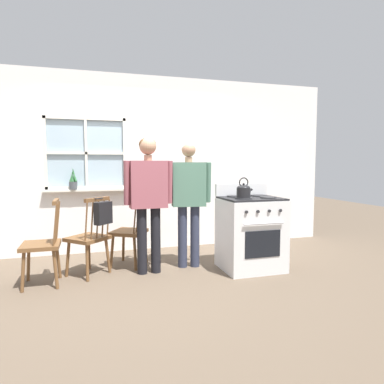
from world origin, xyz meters
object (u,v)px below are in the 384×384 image
(stove, at_px, (251,232))
(kettle, at_px, (244,191))
(chair_by_window, at_px, (89,239))
(person_teen_center, at_px, (189,193))
(potted_plant, at_px, (73,181))
(person_elderly_left, at_px, (148,191))
(handbag, at_px, (103,212))
(chair_center_cluster, at_px, (130,232))
(chair_near_wall, at_px, (43,245))

(stove, distance_m, kettle, 0.59)
(chair_by_window, height_order, person_teen_center, person_teen_center)
(chair_by_window, relative_size, person_teen_center, 0.59)
(person_teen_center, height_order, potted_plant, person_teen_center)
(person_elderly_left, distance_m, person_teen_center, 0.56)
(person_elderly_left, distance_m, kettle, 1.16)
(person_teen_center, bearing_deg, potted_plant, 152.32)
(kettle, bearing_deg, person_teen_center, 141.78)
(person_teen_center, distance_m, potted_plant, 1.79)
(person_elderly_left, bearing_deg, stove, -10.79)
(chair_by_window, distance_m, handbag, 0.41)
(chair_center_cluster, height_order, person_teen_center, person_teen_center)
(chair_center_cluster, xyz_separation_m, stove, (1.46, -0.58, 0.03))
(chair_near_wall, xyz_separation_m, kettle, (2.30, -0.27, 0.58))
(person_teen_center, distance_m, kettle, 0.72)
(chair_by_window, height_order, chair_near_wall, same)
(chair_near_wall, bearing_deg, chair_center_cluster, 113.83)
(person_elderly_left, bearing_deg, chair_center_cluster, 114.59)
(person_teen_center, distance_m, stove, 0.94)
(chair_near_wall, xyz_separation_m, potted_plant, (0.28, 1.21, 0.64))
(person_elderly_left, relative_size, handbag, 5.42)
(kettle, bearing_deg, chair_near_wall, 173.42)
(chair_by_window, bearing_deg, stove, 125.83)
(potted_plant, bearing_deg, chair_near_wall, -103.19)
(chair_by_window, xyz_separation_m, stove, (1.98, -0.34, 0.03))
(chair_near_wall, height_order, potted_plant, potted_plant)
(chair_by_window, distance_m, stove, 2.01)
(stove, height_order, kettle, kettle)
(chair_by_window, relative_size, person_elderly_left, 0.57)
(person_elderly_left, distance_m, handbag, 0.59)
(handbag, bearing_deg, person_teen_center, 7.61)
(handbag, bearing_deg, stove, -5.33)
(chair_center_cluster, distance_m, person_elderly_left, 0.71)
(person_teen_center, bearing_deg, person_elderly_left, -160.95)
(chair_near_wall, relative_size, potted_plant, 2.94)
(chair_by_window, height_order, stove, stove)
(chair_near_wall, height_order, person_elderly_left, person_elderly_left)
(chair_center_cluster, relative_size, person_elderly_left, 0.57)
(potted_plant, xyz_separation_m, handbag, (0.37, -1.18, -0.31))
(person_elderly_left, relative_size, person_teen_center, 1.03)
(chair_center_cluster, height_order, person_elderly_left, person_elderly_left)
(person_teen_center, relative_size, stove, 1.49)
(chair_by_window, xyz_separation_m, handbag, (0.16, -0.17, 0.34))
(person_teen_center, xyz_separation_m, potted_plant, (-1.45, 1.03, 0.12))
(chair_center_cluster, bearing_deg, person_elderly_left, 56.78)
(person_elderly_left, distance_m, potted_plant, 1.46)
(stove, bearing_deg, kettle, -141.71)
(chair_center_cluster, bearing_deg, person_teen_center, 100.52)
(kettle, relative_size, potted_plant, 0.76)
(chair_by_window, height_order, potted_plant, potted_plant)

